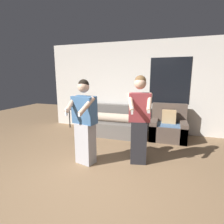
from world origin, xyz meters
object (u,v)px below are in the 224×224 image
couch (113,124)px  person_right (139,120)px  person_left (85,123)px  side_table (78,111)px  armchair (168,127)px

couch → person_right: person_right is taller
person_left → side_table: bearing=121.7°
person_right → armchair: bearing=71.4°
armchair → person_left: (-1.52, -1.94, 0.49)m
couch → side_table: 1.37m
couch → person_left: size_ratio=1.17×
armchair → person_left: 2.51m
side_table → person_right: (2.34, -1.87, 0.33)m
armchair → side_table: size_ratio=1.18×
couch → person_right: (1.02, -1.60, 0.58)m
couch → side_table: (-1.32, 0.27, 0.25)m
side_table → person_left: (1.36, -2.20, 0.27)m
couch → person_left: person_left is taller
armchair → person_right: 1.79m
person_left → person_right: size_ratio=0.96×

